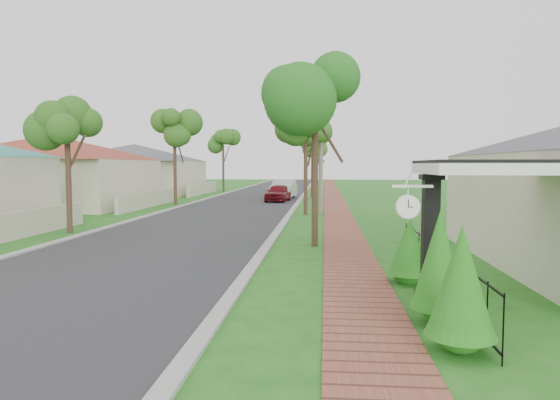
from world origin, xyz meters
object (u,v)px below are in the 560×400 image
at_px(parked_car_red, 278,193).
at_px(parked_car_white, 283,189).
at_px(near_tree, 315,97).
at_px(utility_pole, 321,141).
at_px(station_clock, 408,205).
at_px(porch_post, 430,247).

distance_m(parked_car_red, parked_car_white, 2.84).
bearing_deg(parked_car_white, near_tree, -77.98).
height_order(parked_car_white, utility_pole, utility_pole).
relative_size(parked_car_red, parked_car_white, 0.81).
xyz_separation_m(parked_car_red, parked_car_white, (0.15, 2.84, 0.12)).
bearing_deg(station_clock, utility_pole, 95.49).
height_order(parked_car_red, utility_pole, utility_pole).
bearing_deg(near_tree, porch_post, -70.55).
bearing_deg(parked_car_white, porch_post, -75.13).
bearing_deg(porch_post, parked_car_red, 101.59).
bearing_deg(parked_car_white, parked_car_red, -88.33).
xyz_separation_m(near_tree, station_clock, (1.86, -7.06, -2.93)).
xyz_separation_m(parked_car_red, utility_pole, (3.17, -8.55, 3.38)).
bearing_deg(utility_pole, parked_car_red, 110.35).
xyz_separation_m(near_tree, utility_pole, (0.10, 11.23, -0.86)).
relative_size(parked_car_white, utility_pole, 0.58).
bearing_deg(utility_pole, near_tree, -90.51).
bearing_deg(parked_car_red, utility_pole, -63.55).
relative_size(porch_post, parked_car_white, 0.55).
relative_size(porch_post, utility_pole, 0.32).
bearing_deg(near_tree, parked_car_red, 98.83).
distance_m(parked_car_white, utility_pole, 12.23).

